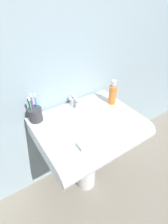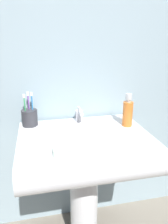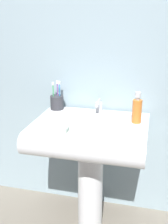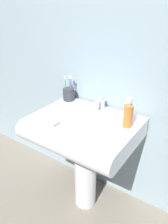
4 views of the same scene
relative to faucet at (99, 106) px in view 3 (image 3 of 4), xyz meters
The scene contains 8 objects.
ground_plane 0.77m from the faucet, 93.95° to the right, with size 6.00×6.00×0.00m, color gray.
wall_back 0.47m from the faucet, 96.21° to the left, with size 5.00×0.05×2.40m, color #9EB7C1.
sink_pedestal 0.48m from the faucet, 93.95° to the right, with size 0.15×0.15×0.59m, color white.
sink_basin 0.24m from the faucet, 93.06° to the right, with size 0.64×0.51×0.12m.
faucet is the anchor object (origin of this frame).
toothbrush_cup 0.27m from the faucet, behind, with size 0.08×0.08×0.18m.
soap_bottle 0.26m from the faucet, 25.25° to the right, with size 0.05×0.05×0.18m.
bar_soap 0.37m from the faucet, 111.86° to the right, with size 0.08×0.05×0.02m, color silver.
Camera 3 is at (0.32, -1.44, 1.28)m, focal length 45.00 mm.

